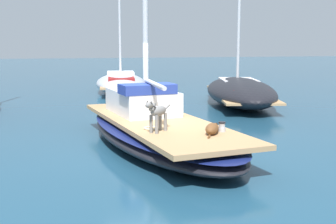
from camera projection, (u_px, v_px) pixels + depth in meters
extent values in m
plane|color=navy|center=(159.00, 147.00, 10.98)|extent=(120.00, 120.00, 0.00)
ellipsoid|color=black|center=(159.00, 136.00, 10.94)|extent=(3.64, 7.51, 0.56)
ellipsoid|color=navy|center=(159.00, 128.00, 10.91)|extent=(3.66, 7.55, 0.08)
cube|color=tan|center=(159.00, 122.00, 10.89)|extent=(3.11, 6.87, 0.10)
cylinder|color=silver|center=(154.00, 84.00, 10.51)|extent=(0.10, 2.20, 0.10)
cube|color=silver|center=(142.00, 102.00, 11.93)|extent=(1.74, 2.40, 0.60)
cube|color=navy|center=(147.00, 89.00, 11.13)|extent=(1.43, 0.91, 0.24)
ellipsoid|color=brown|center=(212.00, 129.00, 9.24)|extent=(0.50, 0.65, 0.22)
ellipsoid|color=brown|center=(215.00, 126.00, 9.59)|extent=(0.21, 0.24, 0.13)
cone|color=black|center=(213.00, 123.00, 9.59)|extent=(0.05, 0.05, 0.05)
cone|color=black|center=(217.00, 123.00, 9.57)|extent=(0.05, 0.05, 0.05)
cylinder|color=brown|center=(211.00, 130.00, 9.46)|extent=(0.13, 0.19, 0.06)
cylinder|color=brown|center=(216.00, 131.00, 9.44)|extent=(0.13, 0.19, 0.06)
cylinder|color=brown|center=(209.00, 136.00, 8.87)|extent=(0.12, 0.18, 0.04)
ellipsoid|color=gray|center=(158.00, 111.00, 9.40)|extent=(0.51, 0.53, 0.22)
cylinder|color=gray|center=(157.00, 125.00, 9.25)|extent=(0.07, 0.07, 0.38)
cylinder|color=gray|center=(151.00, 124.00, 9.32)|extent=(0.07, 0.07, 0.38)
cylinder|color=gray|center=(165.00, 122.00, 9.56)|extent=(0.07, 0.07, 0.38)
cylinder|color=gray|center=(160.00, 121.00, 9.63)|extent=(0.07, 0.07, 0.38)
cylinder|color=gray|center=(152.00, 107.00, 9.18)|extent=(0.21, 0.21, 0.19)
ellipsoid|color=gray|center=(149.00, 105.00, 9.07)|extent=(0.24, 0.25, 0.13)
cone|color=#2A2929|center=(151.00, 102.00, 9.04)|extent=(0.05, 0.05, 0.06)
cone|color=#2A2929|center=(147.00, 102.00, 9.08)|extent=(0.05, 0.05, 0.06)
torus|color=black|center=(152.00, 107.00, 9.18)|extent=(0.18, 0.18, 0.10)
cylinder|color=gray|center=(167.00, 107.00, 9.71)|extent=(0.18, 0.19, 0.12)
cylinder|color=#B7B7BC|center=(222.00, 130.00, 9.48)|extent=(0.16, 0.16, 0.08)
cylinder|color=#B7B7BC|center=(222.00, 126.00, 9.47)|extent=(0.13, 0.13, 0.10)
cylinder|color=black|center=(222.00, 123.00, 9.46)|extent=(0.15, 0.15, 0.03)
torus|color=beige|center=(151.00, 128.00, 9.76)|extent=(0.32, 0.32, 0.04)
ellipsoid|color=black|center=(240.00, 92.00, 18.06)|extent=(3.90, 7.24, 1.07)
cube|color=tan|center=(240.00, 94.00, 18.08)|extent=(3.26, 6.46, 0.08)
cube|color=silver|center=(238.00, 85.00, 18.54)|extent=(1.78, 2.30, 0.52)
cube|color=maroon|center=(246.00, 92.00, 16.86)|extent=(1.66, 2.28, 0.36)
cylinder|color=silver|center=(239.00, 0.00, 18.18)|extent=(0.12, 0.12, 7.46)
ellipsoid|color=#B2B7C1|center=(121.00, 83.00, 22.61)|extent=(3.06, 6.21, 0.91)
cube|color=tan|center=(121.00, 83.00, 22.61)|extent=(2.52, 5.57, 0.08)
cube|color=silver|center=(121.00, 77.00, 23.00)|extent=(1.53, 1.93, 0.52)
cube|color=maroon|center=(121.00, 81.00, 21.54)|extent=(1.40, 1.92, 0.36)
cylinder|color=silver|center=(120.00, 31.00, 22.79)|extent=(0.12, 0.12, 5.17)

